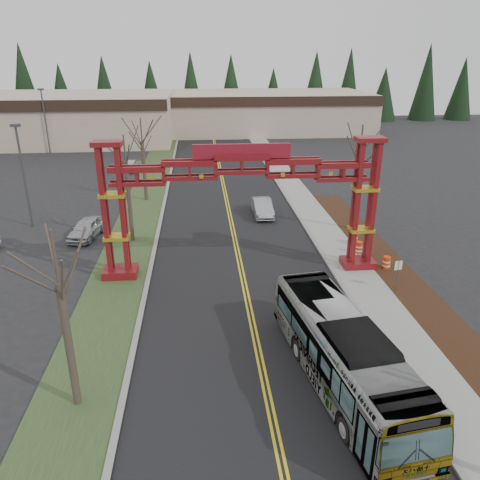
{
  "coord_description": "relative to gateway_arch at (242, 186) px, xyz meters",
  "views": [
    {
      "loc": [
        -2.6,
        -10.33,
        13.69
      ],
      "look_at": [
        -0.48,
        13.73,
        4.03
      ],
      "focal_mm": 35.0,
      "sensor_mm": 36.0,
      "label": 1
    }
  ],
  "objects": [
    {
      "name": "road",
      "position": [
        -0.0,
        7.0,
        -5.97
      ],
      "size": [
        12.0,
        110.0,
        0.02
      ],
      "primitive_type": "cube",
      "color": "black",
      "rests_on": "ground"
    },
    {
      "name": "lane_line_left",
      "position": [
        -0.12,
        7.0,
        -5.96
      ],
      "size": [
        0.12,
        100.0,
        0.01
      ],
      "primitive_type": "cube",
      "color": "yellow",
      "rests_on": "road"
    },
    {
      "name": "lane_line_right",
      "position": [
        0.12,
        7.0,
        -5.96
      ],
      "size": [
        0.12,
        100.0,
        0.01
      ],
      "primitive_type": "cube",
      "color": "yellow",
      "rests_on": "road"
    },
    {
      "name": "curb_right",
      "position": [
        6.15,
        7.0,
        -5.91
      ],
      "size": [
        0.3,
        110.0,
        0.15
      ],
      "primitive_type": "cube",
      "color": "gray",
      "rests_on": "ground"
    },
    {
      "name": "sidewalk_right",
      "position": [
        7.6,
        7.0,
        -5.91
      ],
      "size": [
        2.6,
        110.0,
        0.14
      ],
      "primitive_type": "cube",
      "color": "gray",
      "rests_on": "ground"
    },
    {
      "name": "landscape_strip",
      "position": [
        10.2,
        -8.0,
        -5.92
      ],
      "size": [
        2.6,
        50.0,
        0.12
      ],
      "primitive_type": "cube",
      "color": "black",
      "rests_on": "ground"
    },
    {
      "name": "grass_median",
      "position": [
        -8.0,
        7.0,
        -5.94
      ],
      "size": [
        4.0,
        110.0,
        0.08
      ],
      "primitive_type": "cube",
      "color": "#2F4522",
      "rests_on": "ground"
    },
    {
      "name": "curb_left",
      "position": [
        -6.15,
        7.0,
        -5.91
      ],
      "size": [
        0.3,
        110.0,
        0.15
      ],
      "primitive_type": "cube",
      "color": "gray",
      "rests_on": "ground"
    },
    {
      "name": "gateway_arch",
      "position": [
        0.0,
        0.0,
        0.0
      ],
      "size": [
        18.2,
        1.6,
        8.9
      ],
      "color": "#610E0C",
      "rests_on": "ground"
    },
    {
      "name": "retail_building_west",
      "position": [
        -30.0,
        53.96,
        -2.22
      ],
      "size": [
        46.0,
        22.3,
        7.5
      ],
      "color": "tan",
      "rests_on": "ground"
    },
    {
      "name": "retail_building_east",
      "position": [
        10.0,
        61.95,
        -2.47
      ],
      "size": [
        38.0,
        20.3,
        7.0
      ],
      "color": "tan",
      "rests_on": "ground"
    },
    {
      "name": "conifer_treeline",
      "position": [
        0.25,
        74.0,
        0.5
      ],
      "size": [
        116.1,
        5.6,
        13.0
      ],
      "color": "black",
      "rests_on": "ground"
    },
    {
      "name": "transit_bus",
      "position": [
        3.34,
        -11.86,
        -4.38
      ],
      "size": [
        4.27,
        11.74,
        3.2
      ],
      "primitive_type": "imported",
      "rotation": [
        0.0,
        0.0,
        0.14
      ],
      "color": "#B8BBC1",
      "rests_on": "ground"
    },
    {
      "name": "silver_sedan",
      "position": [
        2.95,
        11.66,
        -5.22
      ],
      "size": [
        1.65,
        4.63,
        1.52
      ],
      "primitive_type": "imported",
      "rotation": [
        0.0,
        0.0,
        0.01
      ],
      "color": "#A5A8AD",
      "rests_on": "ground"
    },
    {
      "name": "parked_car_near_a",
      "position": [
        -11.71,
        7.43,
        -5.22
      ],
      "size": [
        2.64,
        4.73,
        1.52
      ],
      "primitive_type": "imported",
      "rotation": [
        0.0,
        0.0,
        -0.2
      ],
      "color": "#B6B9BE",
      "rests_on": "ground"
    },
    {
      "name": "parked_car_far_a",
      "position": [
        -11.0,
        30.49,
        -5.3
      ],
      "size": [
        1.87,
        4.28,
        1.37
      ],
      "primitive_type": "imported",
      "rotation": [
        0.0,
        0.0,
        3.04
      ],
      "color": "#A0A5A7",
      "rests_on": "ground"
    },
    {
      "name": "bare_tree_median_near",
      "position": [
        -8.0,
        -12.11,
        -0.33
      ],
      "size": [
        3.24,
        3.24,
        7.83
      ],
      "color": "#382D26",
      "rests_on": "ground"
    },
    {
      "name": "bare_tree_median_mid",
      "position": [
        -8.0,
        6.31,
        0.14
      ],
      "size": [
        3.11,
        3.11,
        8.22
      ],
      "color": "#382D26",
      "rests_on": "ground"
    },
    {
      "name": "bare_tree_median_far",
      "position": [
        -8.0,
        17.35,
        -0.19
      ],
      "size": [
        3.41,
        3.41,
        8.08
      ],
      "color": "#382D26",
      "rests_on": "ground"
    },
    {
      "name": "bare_tree_right_far",
      "position": [
        10.0,
        7.21,
        0.33
      ],
      "size": [
        3.44,
        3.44,
        8.63
      ],
      "color": "#382D26",
      "rests_on": "ground"
    },
    {
      "name": "light_pole_near",
      "position": [
        -16.93,
        10.51,
        -1.04
      ],
      "size": [
        0.74,
        0.37,
        8.55
      ],
      "color": "#3F3F44",
      "rests_on": "ground"
    },
    {
      "name": "light_pole_far",
      "position": [
        -24.46,
        42.57,
        -0.7
      ],
      "size": [
        0.79,
        0.4,
        9.14
      ],
      "color": "#3F3F44",
      "rests_on": "ground"
    },
    {
      "name": "street_sign",
      "position": [
        9.17,
        -3.7,
        -4.47
      ],
      "size": [
        0.48,
        0.1,
        2.1
      ],
      "color": "#3F3F44",
      "rests_on": "ground"
    },
    {
      "name": "barrel_south",
      "position": [
        9.82,
        -0.51,
        -5.5
      ],
      "size": [
        0.52,
        0.52,
        0.96
      ],
      "color": "red",
      "rests_on": "ground"
    },
    {
      "name": "barrel_mid",
      "position": [
        8.79,
        2.18,
        -5.49
      ],
      "size": [
        0.53,
        0.53,
        0.99
      ],
      "color": "red",
      "rests_on": "ground"
    },
    {
      "name": "barrel_north",
      "position": [
        9.0,
        3.96,
        -5.51
      ],
      "size": [
        0.52,
        0.52,
        0.95
      ],
      "color": "red",
      "rests_on": "ground"
    }
  ]
}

